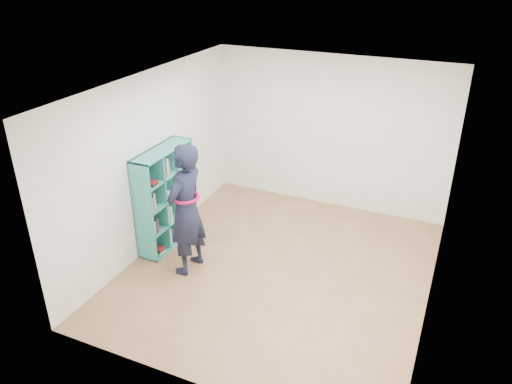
% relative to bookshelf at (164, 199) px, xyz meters
% --- Properties ---
extents(floor, '(4.50, 4.50, 0.00)m').
position_rel_bookshelf_xyz_m(floor, '(1.85, -0.01, -0.73)').
color(floor, brown).
rests_on(floor, ground).
extents(ceiling, '(4.50, 4.50, 0.00)m').
position_rel_bookshelf_xyz_m(ceiling, '(1.85, -0.01, 1.87)').
color(ceiling, white).
rests_on(ceiling, wall_back).
extents(wall_left, '(0.02, 4.50, 2.60)m').
position_rel_bookshelf_xyz_m(wall_left, '(-0.15, -0.01, 0.57)').
color(wall_left, white).
rests_on(wall_left, floor).
extents(wall_right, '(0.02, 4.50, 2.60)m').
position_rel_bookshelf_xyz_m(wall_right, '(3.85, -0.01, 0.57)').
color(wall_right, white).
rests_on(wall_right, floor).
extents(wall_back, '(4.00, 0.02, 2.60)m').
position_rel_bookshelf_xyz_m(wall_back, '(1.85, 2.24, 0.57)').
color(wall_back, white).
rests_on(wall_back, floor).
extents(wall_front, '(4.00, 0.02, 2.60)m').
position_rel_bookshelf_xyz_m(wall_front, '(1.85, -2.26, 0.57)').
color(wall_front, white).
rests_on(wall_front, floor).
extents(bookshelf, '(0.33, 1.14, 1.52)m').
position_rel_bookshelf_xyz_m(bookshelf, '(0.00, 0.00, 0.00)').
color(bookshelf, teal).
rests_on(bookshelf, floor).
extents(person, '(0.50, 0.71, 1.86)m').
position_rel_bookshelf_xyz_m(person, '(0.68, -0.48, 0.20)').
color(person, black).
rests_on(person, floor).
extents(smartphone, '(0.01, 0.10, 0.13)m').
position_rel_bookshelf_xyz_m(smartphone, '(0.53, -0.38, 0.32)').
color(smartphone, silver).
rests_on(smartphone, person).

